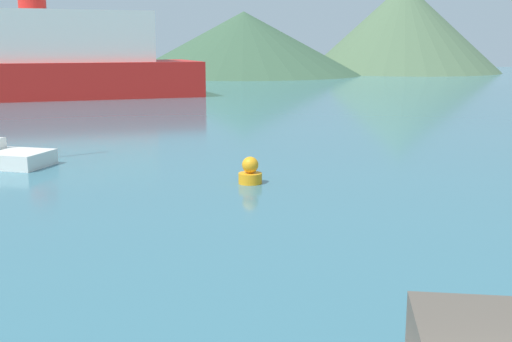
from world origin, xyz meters
TOP-DOWN VIEW (x-y plane):
  - ferry_distant at (-10.71, 57.49)m, footprint 29.95×13.35m
  - buoy_marker at (1.12, 17.77)m, footprint 0.82×0.82m
  - hill_east at (15.71, 97.14)m, footprint 36.89×36.89m
  - hill_far_east at (44.25, 101.11)m, footprint 32.88×32.88m

SIDE VIEW (x-z plane):
  - buoy_marker at x=1.12m, z-range -0.08..0.86m
  - ferry_distant at x=-10.71m, z-range -1.27..8.00m
  - hill_east at x=15.71m, z-range 0.00..9.75m
  - hill_far_east at x=44.25m, z-range 0.00..14.95m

